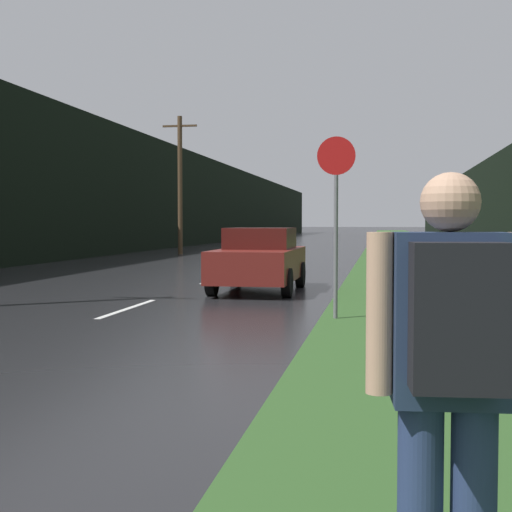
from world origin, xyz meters
name	(u,v)px	position (x,y,z in m)	size (l,w,h in m)	color
grass_verge	(418,252)	(6.69, 40.00, 0.01)	(6.00, 240.00, 0.02)	#2D5123
lane_stripe_c	(128,308)	(0.00, 12.38, 0.00)	(0.12, 3.00, 0.01)	silver
lane_stripe_d	(214,279)	(0.00, 19.38, 0.00)	(0.12, 3.00, 0.01)	silver
lane_stripe_e	(257,265)	(0.00, 26.38, 0.00)	(0.12, 3.00, 0.01)	silver
treeline_far_side	(182,199)	(-9.69, 50.00, 3.37)	(2.00, 140.00, 6.73)	black
treeline_near_side	(502,203)	(12.69, 50.00, 3.00)	(2.00, 140.00, 6.00)	black
utility_pole_far	(180,183)	(-5.56, 35.16, 3.68)	(1.80, 0.24, 7.10)	#4C3823
stop_sign	(336,210)	(3.95, 11.53, 1.82)	(0.64, 0.07, 3.04)	slate
hitchhiker_with_backpack	(450,376)	(4.96, 2.38, 1.03)	(0.63, 0.45, 1.80)	navy
car_passing_near	(259,259)	(1.85, 16.25, 0.75)	(1.88, 4.12, 1.50)	maroon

